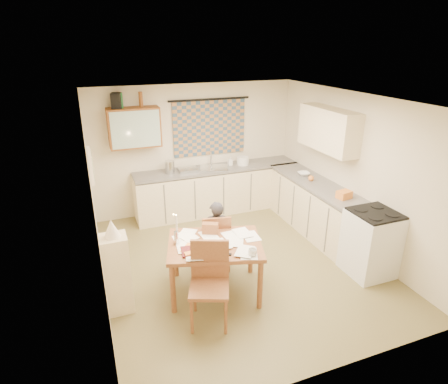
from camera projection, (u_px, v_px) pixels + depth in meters
name	position (u px, v px, depth m)	size (l,w,h in m)	color
floor	(238.00, 263.00, 5.86)	(4.00, 4.50, 0.02)	brown
ceiling	(241.00, 99.00, 4.91)	(4.00, 4.50, 0.02)	white
wall_back	(195.00, 149.00, 7.34)	(4.00, 0.02, 2.50)	beige
wall_front	(336.00, 272.00, 3.43)	(4.00, 0.02, 2.50)	beige
wall_left	(93.00, 209.00, 4.72)	(0.02, 4.50, 2.50)	beige
wall_right	(354.00, 172.00, 6.05)	(0.02, 4.50, 2.50)	beige
window_blind	(210.00, 128.00, 7.26)	(1.45, 0.03, 1.05)	#304C64
curtain_rod	(210.00, 99.00, 7.04)	(0.04, 0.04, 1.60)	black
wall_cabinet	(134.00, 128.00, 6.60)	(0.90, 0.34, 0.70)	#653412
wall_cabinet_glass	(136.00, 129.00, 6.46)	(0.84, 0.02, 0.64)	#99B2A5
upper_cabinet_right	(328.00, 129.00, 6.24)	(0.34, 1.30, 0.70)	beige
framed_print	(91.00, 165.00, 4.92)	(0.04, 0.50, 0.40)	beige
print_canvas	(93.00, 165.00, 4.92)	(0.01, 0.42, 0.32)	beige
counter_back	(218.00, 190.00, 7.50)	(3.30, 0.62, 0.92)	beige
counter_right	(324.00, 213.00, 6.46)	(0.62, 2.95, 0.92)	beige
stove	(371.00, 243.00, 5.44)	(0.64, 0.64, 0.99)	white
sink	(215.00, 170.00, 7.31)	(0.55, 0.45, 0.10)	silver
tap	(211.00, 159.00, 7.40)	(0.03, 0.03, 0.28)	silver
dish_rack	(188.00, 170.00, 7.11)	(0.35, 0.30, 0.06)	silver
kettle	(170.00, 167.00, 6.96)	(0.18, 0.18, 0.24)	silver
mixing_bowl	(243.00, 161.00, 7.46)	(0.24, 0.24, 0.16)	white
soap_bottle	(230.00, 161.00, 7.42)	(0.08, 0.08, 0.17)	white
bowl	(304.00, 174.00, 6.90)	(0.25, 0.25, 0.05)	white
orange_bag	(344.00, 195.00, 5.87)	(0.22, 0.16, 0.12)	orange
fruit_orange	(311.00, 178.00, 6.60)	(0.10, 0.10, 0.10)	orange
speaker	(116.00, 101.00, 6.34)	(0.16, 0.20, 0.26)	black
bottle_green	(121.00, 100.00, 6.36)	(0.07, 0.07, 0.26)	#195926
bottle_brown	(141.00, 99.00, 6.47)	(0.07, 0.07, 0.26)	#653412
dining_table	(215.00, 267.00, 5.06)	(1.43, 1.23, 0.75)	brown
chair_far	(215.00, 251.00, 5.63)	(0.49, 0.49, 0.92)	brown
chair_near	(210.00, 299.00, 4.52)	(0.60, 0.60, 1.03)	brown
person	(216.00, 236.00, 5.52)	(0.43, 0.31, 1.09)	black
shelf_stand	(117.00, 274.00, 4.65)	(0.32, 0.30, 1.05)	beige
lampshade	(112.00, 229.00, 4.41)	(0.20, 0.20, 0.22)	beige
letter_rack	(210.00, 229.00, 5.13)	(0.22, 0.10, 0.16)	brown
mug	(253.00, 252.00, 4.62)	(0.15, 0.15, 0.09)	white
magazine	(181.00, 252.00, 4.68)	(0.23, 0.28, 0.02)	maroon
book	(184.00, 248.00, 4.79)	(0.29, 0.30, 0.02)	orange
orange_box	(189.00, 254.00, 4.63)	(0.12, 0.08, 0.04)	orange
eyeglasses	(226.00, 254.00, 4.65)	(0.13, 0.04, 0.02)	black
candle_holder	(176.00, 238.00, 4.87)	(0.06, 0.06, 0.18)	silver
candle	(176.00, 223.00, 4.83)	(0.02, 0.02, 0.22)	white
candle_flame	(174.00, 215.00, 4.77)	(0.02, 0.02, 0.02)	#FFCC66
papers	(214.00, 242.00, 4.92)	(1.15, 1.11, 0.02)	white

